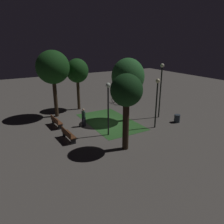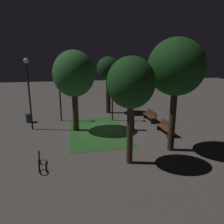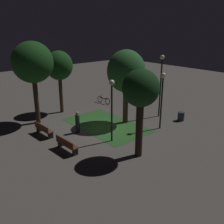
{
  "view_description": "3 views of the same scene",
  "coord_description": "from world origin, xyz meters",
  "px_view_note": "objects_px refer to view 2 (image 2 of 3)",
  "views": [
    {
      "loc": [
        15.71,
        -8.32,
        7.09
      ],
      "look_at": [
        -0.34,
        0.94,
        0.85
      ],
      "focal_mm": 33.99,
      "sensor_mm": 36.0,
      "label": 1
    },
    {
      "loc": [
        -15.52,
        2.4,
        5.54
      ],
      "look_at": [
        0.59,
        -0.55,
        1.18
      ],
      "focal_mm": 36.03,
      "sensor_mm": 36.0,
      "label": 2
    },
    {
      "loc": [
        14.05,
        -10.9,
        7.38
      ],
      "look_at": [
        0.65,
        0.48,
        1.34
      ],
      "focal_mm": 40.53,
      "sensor_mm": 36.0,
      "label": 3
    }
  ],
  "objects_px": {
    "tree_near_wall": "(131,84)",
    "lamp_post_path_center": "(28,83)",
    "tree_tall_center": "(74,74)",
    "bicycle": "(39,161)",
    "lamp_post_near_wall": "(59,86)",
    "pedestrian": "(132,119)",
    "trash_bin": "(29,118)",
    "tree_back_right": "(108,70)",
    "tree_left_canopy": "(176,68)",
    "bench_back_row": "(166,127)",
    "bench_near_trees": "(150,115)",
    "lamp_post_plaza_west": "(112,86)"
  },
  "relations": [
    {
      "from": "bench_back_row",
      "to": "trash_bin",
      "type": "bearing_deg",
      "value": 65.38
    },
    {
      "from": "tree_tall_center",
      "to": "lamp_post_path_center",
      "type": "bearing_deg",
      "value": 76.05
    },
    {
      "from": "tree_back_right",
      "to": "lamp_post_path_center",
      "type": "height_order",
      "value": "tree_back_right"
    },
    {
      "from": "bench_near_trees",
      "to": "tree_left_canopy",
      "type": "relative_size",
      "value": 0.29
    },
    {
      "from": "bench_back_row",
      "to": "lamp_post_path_center",
      "type": "relative_size",
      "value": 0.35
    },
    {
      "from": "lamp_post_plaza_west",
      "to": "lamp_post_path_center",
      "type": "relative_size",
      "value": 0.81
    },
    {
      "from": "bicycle",
      "to": "tree_back_right",
      "type": "bearing_deg",
      "value": -27.68
    },
    {
      "from": "trash_bin",
      "to": "bicycle",
      "type": "distance_m",
      "value": 8.08
    },
    {
      "from": "tree_back_right",
      "to": "tree_left_canopy",
      "type": "bearing_deg",
      "value": -166.21
    },
    {
      "from": "bench_back_row",
      "to": "tree_left_canopy",
      "type": "relative_size",
      "value": 0.29
    },
    {
      "from": "bench_back_row",
      "to": "lamp_post_near_wall",
      "type": "distance_m",
      "value": 8.89
    },
    {
      "from": "tree_back_right",
      "to": "pedestrian",
      "type": "xyz_separation_m",
      "value": [
        -5.2,
        -0.89,
        -3.13
      ]
    },
    {
      "from": "tree_near_wall",
      "to": "tree_tall_center",
      "type": "bearing_deg",
      "value": 24.74
    },
    {
      "from": "tree_tall_center",
      "to": "pedestrian",
      "type": "distance_m",
      "value": 5.21
    },
    {
      "from": "lamp_post_plaza_west",
      "to": "bench_back_row",
      "type": "bearing_deg",
      "value": -140.91
    },
    {
      "from": "bench_near_trees",
      "to": "bicycle",
      "type": "relative_size",
      "value": 1.07
    },
    {
      "from": "lamp_post_plaza_west",
      "to": "pedestrian",
      "type": "bearing_deg",
      "value": -159.68
    },
    {
      "from": "trash_bin",
      "to": "pedestrian",
      "type": "height_order",
      "value": "pedestrian"
    },
    {
      "from": "lamp_post_plaza_west",
      "to": "trash_bin",
      "type": "relative_size",
      "value": 5.74
    },
    {
      "from": "lamp_post_near_wall",
      "to": "lamp_post_path_center",
      "type": "bearing_deg",
      "value": 131.51
    },
    {
      "from": "lamp_post_near_wall",
      "to": "pedestrian",
      "type": "bearing_deg",
      "value": -122.53
    },
    {
      "from": "bench_back_row",
      "to": "trash_bin",
      "type": "relative_size",
      "value": 2.5
    },
    {
      "from": "pedestrian",
      "to": "tree_left_canopy",
      "type": "bearing_deg",
      "value": -160.82
    },
    {
      "from": "tree_tall_center",
      "to": "tree_back_right",
      "type": "xyz_separation_m",
      "value": [
        4.49,
        -3.14,
        -0.09
      ]
    },
    {
      "from": "trash_bin",
      "to": "tree_tall_center",
      "type": "bearing_deg",
      "value": -125.48
    },
    {
      "from": "bench_near_trees",
      "to": "trash_bin",
      "type": "bearing_deg",
      "value": 81.95
    },
    {
      "from": "tree_tall_center",
      "to": "bicycle",
      "type": "distance_m",
      "value": 6.71
    },
    {
      "from": "tree_near_wall",
      "to": "lamp_post_path_center",
      "type": "height_order",
      "value": "tree_near_wall"
    },
    {
      "from": "tree_back_right",
      "to": "bicycle",
      "type": "distance_m",
      "value": 11.56
    },
    {
      "from": "tree_tall_center",
      "to": "tree_near_wall",
      "type": "height_order",
      "value": "tree_tall_center"
    },
    {
      "from": "pedestrian",
      "to": "trash_bin",
      "type": "bearing_deg",
      "value": 66.57
    },
    {
      "from": "bench_near_trees",
      "to": "lamp_post_near_wall",
      "type": "height_order",
      "value": "lamp_post_near_wall"
    },
    {
      "from": "tree_near_wall",
      "to": "lamp_post_path_center",
      "type": "distance_m",
      "value": 8.6
    },
    {
      "from": "bicycle",
      "to": "bench_back_row",
      "type": "bearing_deg",
      "value": -67.47
    },
    {
      "from": "lamp_post_near_wall",
      "to": "tree_left_canopy",
      "type": "bearing_deg",
      "value": -137.4
    },
    {
      "from": "tree_near_wall",
      "to": "trash_bin",
      "type": "xyz_separation_m",
      "value": [
        8.22,
        6.29,
        -3.73
      ]
    },
    {
      "from": "tree_near_wall",
      "to": "trash_bin",
      "type": "height_order",
      "value": "tree_near_wall"
    },
    {
      "from": "tree_back_right",
      "to": "lamp_post_near_wall",
      "type": "bearing_deg",
      "value": 113.8
    },
    {
      "from": "lamp_post_near_wall",
      "to": "trash_bin",
      "type": "relative_size",
      "value": 5.79
    },
    {
      "from": "bicycle",
      "to": "lamp_post_near_wall",
      "type": "bearing_deg",
      "value": -5.88
    },
    {
      "from": "lamp_post_near_wall",
      "to": "trash_bin",
      "type": "distance_m",
      "value": 3.61
    },
    {
      "from": "lamp_post_near_wall",
      "to": "bicycle",
      "type": "bearing_deg",
      "value": 174.12
    },
    {
      "from": "lamp_post_plaza_west",
      "to": "lamp_post_path_center",
      "type": "xyz_separation_m",
      "value": [
        -1.14,
        6.25,
        0.57
      ]
    },
    {
      "from": "tree_near_wall",
      "to": "lamp_post_path_center",
      "type": "xyz_separation_m",
      "value": [
        6.36,
        5.75,
        -0.65
      ]
    },
    {
      "from": "trash_bin",
      "to": "pedestrian",
      "type": "xyz_separation_m",
      "value": [
        -3.36,
        -7.76,
        0.49
      ]
    },
    {
      "from": "tree_back_right",
      "to": "tree_tall_center",
      "type": "bearing_deg",
      "value": 145.01
    },
    {
      "from": "bench_near_trees",
      "to": "lamp_post_path_center",
      "type": "height_order",
      "value": "lamp_post_path_center"
    },
    {
      "from": "tree_near_wall",
      "to": "pedestrian",
      "type": "height_order",
      "value": "tree_near_wall"
    },
    {
      "from": "lamp_post_plaza_west",
      "to": "trash_bin",
      "type": "xyz_separation_m",
      "value": [
        0.73,
        6.78,
        -2.51
      ]
    },
    {
      "from": "tree_left_canopy",
      "to": "trash_bin",
      "type": "relative_size",
      "value": 8.69
    }
  ]
}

